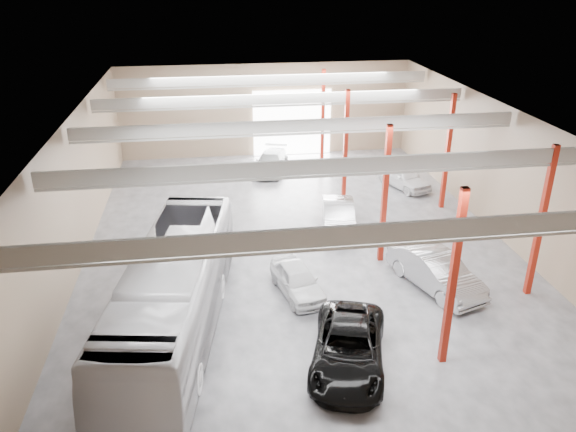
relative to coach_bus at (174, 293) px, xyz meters
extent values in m
cube|color=#47464B|center=(6.11, 6.74, -1.85)|extent=(22.00, 32.00, 0.01)
cube|color=#AEAEA9|center=(6.11, 6.74, 5.15)|extent=(22.00, 32.00, 0.12)
cube|color=brown|center=(6.11, 22.74, 1.65)|extent=(22.00, 0.12, 7.00)
cube|color=brown|center=(6.11, -9.26, 1.65)|extent=(22.00, 0.12, 7.00)
cube|color=brown|center=(-4.89, 6.74, 1.65)|extent=(0.12, 32.00, 7.00)
cube|color=brown|center=(17.11, 6.74, 1.65)|extent=(0.12, 32.00, 7.00)
cube|color=white|center=(8.11, 22.59, 0.65)|extent=(6.00, 0.20, 5.00)
cube|color=#9C2011|center=(9.91, -3.26, 1.65)|extent=(0.25, 0.25, 7.00)
cube|color=#9C2011|center=(9.91, 4.74, 1.65)|extent=(0.25, 0.25, 7.00)
cube|color=#9C2011|center=(9.91, 12.74, 1.65)|extent=(0.25, 0.25, 7.00)
cube|color=#9C2011|center=(9.91, 19.74, 1.65)|extent=(0.25, 0.25, 7.00)
cube|color=#9C2011|center=(15.61, 0.74, 1.65)|extent=(0.25, 0.25, 7.00)
cube|color=#9C2011|center=(15.61, 10.74, 1.65)|extent=(0.25, 0.25, 7.00)
cube|color=#A9A9A5|center=(6.11, -5.26, 4.70)|extent=(21.60, 0.15, 0.60)
cube|color=#A9A9A5|center=(6.11, -5.26, 4.30)|extent=(21.60, 0.10, 0.10)
cube|color=#A9A9A5|center=(6.11, 0.74, 4.70)|extent=(21.60, 0.15, 0.60)
cube|color=#A9A9A5|center=(6.11, 0.74, 4.30)|extent=(21.60, 0.10, 0.10)
cube|color=#A9A9A5|center=(6.11, 6.74, 4.70)|extent=(21.60, 0.15, 0.60)
cube|color=#A9A9A5|center=(6.11, 6.74, 4.30)|extent=(21.60, 0.10, 0.10)
cube|color=#A9A9A5|center=(6.11, 12.74, 4.70)|extent=(21.60, 0.15, 0.60)
cube|color=#A9A9A5|center=(6.11, 12.74, 4.30)|extent=(21.60, 0.10, 0.10)
cube|color=#A9A9A5|center=(6.11, 18.74, 4.70)|extent=(21.60, 0.15, 0.60)
cube|color=#A9A9A5|center=(6.11, 18.74, 4.30)|extent=(21.60, 0.10, 0.10)
imported|color=silver|center=(0.00, 0.00, 0.00)|extent=(5.29, 13.64, 3.71)
imported|color=black|center=(6.33, -3.03, -1.07)|extent=(4.12, 6.14, 1.56)
imported|color=silver|center=(5.27, 2.22, -1.17)|extent=(2.41, 4.23, 1.36)
imported|color=#AFAFB4|center=(8.61, 8.52, -1.05)|extent=(2.47, 5.06, 1.60)
imported|color=gray|center=(5.99, 18.74, -1.15)|extent=(3.29, 5.19, 1.40)
imported|color=#A1A1A5|center=(11.61, 1.81, -1.00)|extent=(3.38, 5.48, 1.71)
imported|color=silver|center=(14.41, 14.35, -1.12)|extent=(3.07, 4.63, 1.46)
camera|label=1|loc=(1.71, -19.33, 11.80)|focal=35.00mm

